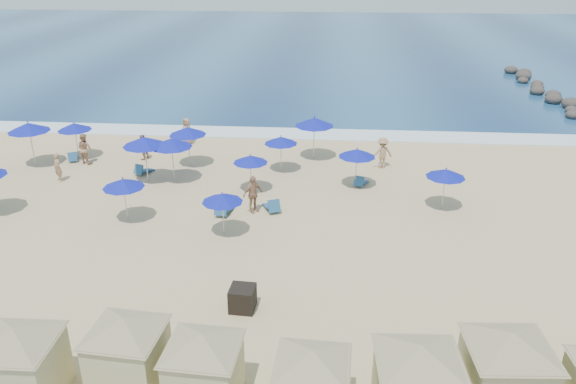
% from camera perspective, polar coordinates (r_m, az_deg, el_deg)
% --- Properties ---
extents(ground, '(160.00, 160.00, 0.00)m').
position_cam_1_polar(ground, '(25.35, -8.46, -4.74)').
color(ground, tan).
rests_on(ground, ground).
extents(ocean, '(160.00, 80.00, 0.06)m').
position_cam_1_polar(ocean, '(77.79, 0.51, 14.84)').
color(ocean, navy).
rests_on(ocean, ground).
extents(surf_line, '(160.00, 2.50, 0.08)m').
position_cam_1_polar(surf_line, '(39.42, -3.63, 6.03)').
color(surf_line, white).
rests_on(surf_line, ground).
extents(rock_jetty, '(2.56, 26.66, 0.96)m').
position_cam_1_polar(rock_jetty, '(51.46, 25.84, 8.30)').
color(rock_jetty, '#2C2625').
rests_on(rock_jetty, ground).
extents(trash_bin, '(0.94, 0.94, 0.88)m').
position_cam_1_polar(trash_bin, '(20.41, -4.64, -10.72)').
color(trash_bin, black).
rests_on(trash_bin, ground).
extents(cabana_0, '(4.33, 4.33, 2.72)m').
position_cam_1_polar(cabana_0, '(17.84, -25.69, -14.69)').
color(cabana_0, '#CCC18B').
rests_on(cabana_0, ground).
extents(cabana_1, '(4.19, 4.19, 2.64)m').
position_cam_1_polar(cabana_1, '(17.27, -16.07, -14.60)').
color(cabana_1, '#CCC18B').
rests_on(cabana_1, ground).
extents(cabana_2, '(4.11, 4.11, 2.58)m').
position_cam_1_polar(cabana_2, '(16.33, -8.58, -16.49)').
color(cabana_2, '#CCC18B').
rests_on(cabana_2, ground).
extents(cabana_3, '(4.04, 4.04, 2.54)m').
position_cam_1_polar(cabana_3, '(15.73, 2.48, -18.16)').
color(cabana_3, '#CCC18B').
rests_on(cabana_3, ground).
extents(cabana_4, '(4.53, 4.53, 2.85)m').
position_cam_1_polar(cabana_4, '(15.87, 13.05, -17.61)').
color(cabana_4, '#CCC18B').
rests_on(cabana_4, ground).
extents(cabana_5, '(4.54, 4.54, 2.85)m').
position_cam_1_polar(cabana_5, '(16.94, 21.42, -15.75)').
color(cabana_5, '#CCC18B').
rests_on(cabana_5, ground).
extents(umbrella_2, '(2.39, 2.39, 2.72)m').
position_cam_1_polar(umbrella_2, '(35.98, -24.86, 6.00)').
color(umbrella_2, '#A5A8AD').
rests_on(umbrella_2, ground).
extents(umbrella_3, '(1.95, 1.95, 2.22)m').
position_cam_1_polar(umbrella_3, '(27.00, -16.39, 0.87)').
color(umbrella_3, '#A5A8AD').
rests_on(umbrella_3, ground).
extents(umbrella_4, '(2.27, 2.27, 2.59)m').
position_cam_1_polar(umbrella_4, '(31.02, -11.77, 4.93)').
color(umbrella_4, '#A5A8AD').
rests_on(umbrella_4, ground).
extents(umbrella_5, '(2.35, 2.35, 2.68)m').
position_cam_1_polar(umbrella_5, '(31.30, -14.41, 5.00)').
color(umbrella_5, '#A5A8AD').
rests_on(umbrella_5, ground).
extents(umbrella_6, '(1.84, 1.84, 2.09)m').
position_cam_1_polar(umbrella_6, '(24.83, -6.69, -0.59)').
color(umbrella_6, '#A5A8AD').
rests_on(umbrella_6, ground).
extents(umbrella_7, '(1.91, 1.91, 2.17)m').
position_cam_1_polar(umbrella_7, '(31.94, -0.73, 5.29)').
color(umbrella_7, '#A5A8AD').
rests_on(umbrella_7, ground).
extents(umbrella_8, '(1.83, 1.83, 2.09)m').
position_cam_1_polar(umbrella_8, '(29.28, -3.84, 3.36)').
color(umbrella_8, '#A5A8AD').
rests_on(umbrella_8, ground).
extents(umbrella_9, '(2.36, 2.36, 2.69)m').
position_cam_1_polar(umbrella_9, '(33.85, 2.69, 7.13)').
color(umbrella_9, '#A5A8AD').
rests_on(umbrella_9, ground).
extents(umbrella_10, '(1.98, 1.98, 2.25)m').
position_cam_1_polar(umbrella_10, '(29.91, 7.03, 3.96)').
color(umbrella_10, '#A5A8AD').
rests_on(umbrella_10, ground).
extents(umbrella_11, '(1.92, 1.92, 2.18)m').
position_cam_1_polar(umbrella_11, '(28.20, 15.74, 1.85)').
color(umbrella_11, '#A5A8AD').
rests_on(umbrella_11, ground).
extents(umbrella_12, '(2.03, 2.03, 2.31)m').
position_cam_1_polar(umbrella_12, '(36.38, -20.89, 6.22)').
color(umbrella_12, '#A5A8AD').
rests_on(umbrella_12, ground).
extents(umbrella_13, '(2.17, 2.17, 2.47)m').
position_cam_1_polar(umbrella_13, '(33.22, -10.17, 6.12)').
color(umbrella_13, '#A5A8AD').
rests_on(umbrella_13, ground).
extents(beach_chair_1, '(0.96, 1.28, 0.64)m').
position_cam_1_polar(beach_chair_1, '(36.48, -21.03, 3.30)').
color(beach_chair_1, '#22517D').
rests_on(beach_chair_1, ground).
extents(beach_chair_2, '(0.96, 1.36, 0.68)m').
position_cam_1_polar(beach_chair_2, '(33.11, -14.56, 2.16)').
color(beach_chair_2, '#22517D').
rests_on(beach_chair_2, ground).
extents(beach_chair_3, '(0.83, 1.47, 0.76)m').
position_cam_1_polar(beach_chair_3, '(27.40, -6.57, -1.74)').
color(beach_chair_3, '#22517D').
rests_on(beach_chair_3, ground).
extents(beach_chair_4, '(1.07, 1.45, 0.73)m').
position_cam_1_polar(beach_chair_4, '(27.56, -1.63, -1.45)').
color(beach_chair_4, '#22517D').
rests_on(beach_chair_4, ground).
extents(beach_chair_5, '(0.91, 1.29, 0.65)m').
position_cam_1_polar(beach_chair_5, '(30.74, 7.39, 1.04)').
color(beach_chair_5, '#22517D').
rests_on(beach_chair_5, ground).
extents(beachgoer_0, '(0.70, 0.67, 1.62)m').
position_cam_1_polar(beachgoer_0, '(33.39, -22.37, 2.33)').
color(beachgoer_0, '#A4795B').
rests_on(beachgoer_0, ground).
extents(beachgoer_1, '(0.87, 0.94, 1.56)m').
position_cam_1_polar(beachgoer_1, '(35.31, -14.56, 4.45)').
color(beachgoer_1, '#A4795B').
rests_on(beachgoer_1, ground).
extents(beachgoer_2, '(1.11, 1.09, 1.87)m').
position_cam_1_polar(beachgoer_2, '(27.26, -3.61, -0.21)').
color(beachgoer_2, '#A4795B').
rests_on(beachgoer_2, ground).
extents(beachgoer_3, '(1.34, 1.00, 1.85)m').
position_cam_1_polar(beachgoer_3, '(33.23, 9.56, 3.95)').
color(beachgoer_3, '#A4795B').
rests_on(beachgoer_3, ground).
extents(beachgoer_4, '(1.00, 0.89, 1.72)m').
position_cam_1_polar(beachgoer_4, '(37.61, -10.20, 6.13)').
color(beachgoer_4, '#A4795B').
rests_on(beachgoer_4, ground).
extents(beachgoer_5, '(1.09, 0.98, 1.83)m').
position_cam_1_polar(beachgoer_5, '(35.61, -19.96, 4.16)').
color(beachgoer_5, '#A4795B').
rests_on(beachgoer_5, ground).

